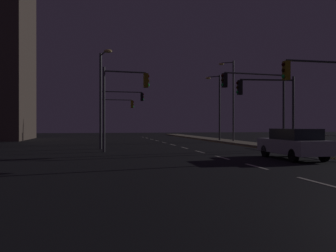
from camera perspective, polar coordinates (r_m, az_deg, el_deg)
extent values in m
plane|color=black|center=(22.74, 5.00, -4.27)|extent=(112.00, 112.00, 0.00)
cube|color=gray|center=(25.56, 19.85, -3.63)|extent=(2.27, 77.00, 0.14)
cube|color=silver|center=(11.44, 23.71, -8.64)|extent=(0.14, 2.00, 0.01)
cube|color=silver|center=(14.85, 14.63, -6.61)|extent=(0.14, 2.00, 0.01)
cube|color=silver|center=(18.49, 9.07, -5.27)|extent=(0.14, 2.00, 0.01)
cube|color=silver|center=(22.26, 5.38, -4.35)|extent=(0.14, 2.00, 0.01)
cube|color=silver|center=(26.10, 2.77, -3.68)|extent=(0.14, 2.00, 0.01)
cube|color=silver|center=(29.98, 0.83, -3.19)|extent=(0.14, 2.00, 0.01)
cube|color=silver|center=(33.89, -0.66, -2.80)|extent=(0.14, 2.00, 0.01)
cube|color=silver|center=(37.81, -1.83, -2.49)|extent=(0.14, 2.00, 0.01)
cube|color=silver|center=(41.75, -2.79, -2.24)|extent=(0.14, 2.00, 0.01)
cube|color=silver|center=(45.70, -3.58, -2.04)|extent=(0.14, 2.00, 0.01)
cube|color=silver|center=(49.66, -4.25, -1.86)|extent=(0.14, 2.00, 0.01)
cube|color=gold|center=(29.33, 12.38, -3.26)|extent=(0.14, 53.00, 0.01)
cube|color=silver|center=(18.61, 20.21, -3.19)|extent=(1.91, 4.43, 0.70)
cube|color=#1E2328|center=(18.38, 20.62, -1.28)|extent=(1.65, 2.50, 0.55)
cylinder|color=black|center=(19.48, 16.05, -4.07)|extent=(0.23, 0.64, 0.64)
cylinder|color=black|center=(20.25, 20.10, -3.91)|extent=(0.23, 0.64, 0.64)
cylinder|color=black|center=(17.02, 20.34, -4.68)|extent=(0.23, 0.64, 0.64)
cylinder|color=black|center=(17.90, 24.74, -4.45)|extent=(0.23, 0.64, 0.64)
cylinder|color=#2D3033|center=(19.39, 23.80, 9.89)|extent=(3.52, 0.13, 0.11)
cube|color=olive|center=(18.36, 19.26, 8.79)|extent=(0.28, 0.34, 0.95)
sphere|color=black|center=(18.33, 18.84, 9.76)|extent=(0.20, 0.20, 0.20)
sphere|color=black|center=(18.28, 18.83, 8.83)|extent=(0.20, 0.20, 0.20)
sphere|color=#19D84C|center=(18.23, 18.83, 7.90)|extent=(0.20, 0.20, 0.20)
cylinder|color=#4C4C51|center=(22.42, -10.72, 2.73)|extent=(0.16, 0.16, 5.53)
cylinder|color=#4C4C51|center=(22.85, -7.20, 9.02)|extent=(2.79, 0.33, 0.11)
cube|color=olive|center=(23.03, -3.74, 7.63)|extent=(0.31, 0.36, 0.95)
sphere|color=black|center=(23.11, -3.37, 8.36)|extent=(0.20, 0.20, 0.20)
sphere|color=black|center=(23.07, -3.37, 7.62)|extent=(0.20, 0.20, 0.20)
sphere|color=#19D84C|center=(23.03, -3.37, 6.88)|extent=(0.20, 0.20, 0.20)
cylinder|color=#38383D|center=(25.36, 18.86, 2.58)|extent=(0.16, 0.16, 5.38)
cylinder|color=#4C4C51|center=(24.32, 14.41, 8.47)|extent=(4.59, 0.50, 0.11)
cube|color=black|center=(23.15, 9.49, 7.58)|extent=(0.31, 0.36, 0.95)
sphere|color=black|center=(23.12, 9.14, 8.34)|extent=(0.20, 0.20, 0.20)
sphere|color=black|center=(23.08, 9.14, 7.60)|extent=(0.20, 0.20, 0.20)
sphere|color=#19D84C|center=(23.05, 9.14, 6.86)|extent=(0.20, 0.20, 0.20)
cylinder|color=#4C4C51|center=(42.51, -11.16, 1.26)|extent=(0.16, 0.16, 5.15)
cylinder|color=#4C4C51|center=(42.76, -8.61, 4.38)|extent=(3.81, 0.26, 0.11)
cube|color=olive|center=(42.95, -6.07, 3.66)|extent=(0.29, 0.35, 0.95)
sphere|color=black|center=(43.00, -5.87, 4.05)|extent=(0.20, 0.20, 0.20)
sphere|color=black|center=(42.98, -5.87, 3.65)|extent=(0.20, 0.20, 0.20)
sphere|color=#19D84C|center=(42.96, -5.87, 3.26)|extent=(0.20, 0.20, 0.20)
cylinder|color=#38383D|center=(24.00, 20.31, 2.08)|extent=(0.16, 0.16, 4.85)
cylinder|color=#2D3033|center=(23.45, 16.27, 7.45)|extent=(3.62, 0.53, 0.11)
cube|color=black|center=(22.79, 11.99, 6.34)|extent=(0.32, 0.37, 0.95)
sphere|color=black|center=(22.78, 11.61, 7.10)|extent=(0.20, 0.20, 0.20)
sphere|color=black|center=(22.74, 11.61, 6.35)|extent=(0.20, 0.20, 0.20)
sphere|color=#19D84C|center=(22.71, 11.61, 5.60)|extent=(0.20, 0.20, 0.20)
cylinder|color=#38383D|center=(38.68, -11.31, 1.83)|extent=(0.16, 0.16, 5.78)
cylinder|color=#38383D|center=(38.99, -7.85, 5.71)|extent=(4.69, 0.20, 0.11)
cube|color=black|center=(39.22, -4.42, 4.90)|extent=(0.29, 0.35, 0.95)
sphere|color=black|center=(39.27, -4.20, 5.34)|extent=(0.20, 0.20, 0.20)
sphere|color=black|center=(39.24, -4.20, 4.90)|extent=(0.20, 0.20, 0.20)
sphere|color=#19D84C|center=(39.22, -4.20, 4.46)|extent=(0.20, 0.20, 0.20)
cylinder|color=#4C4C51|center=(35.40, 10.93, 4.17)|extent=(0.18, 0.18, 8.19)
cylinder|color=#4C4C51|center=(36.01, 9.94, 10.44)|extent=(1.10, 0.77, 0.10)
ellipsoid|color=#F9D172|center=(36.11, 8.96, 10.25)|extent=(0.56, 0.36, 0.24)
cylinder|color=#38383D|center=(36.66, 8.66, 3.09)|extent=(0.18, 0.18, 6.98)
cylinder|color=#38383D|center=(37.24, 7.70, 8.21)|extent=(1.06, 0.98, 0.10)
ellipsoid|color=#F9D172|center=(37.48, 6.74, 8.00)|extent=(0.56, 0.36, 0.24)
cylinder|color=#4C4C51|center=(25.29, -11.26, 4.12)|extent=(0.18, 0.18, 7.01)
cylinder|color=#4C4C51|center=(24.77, -10.69, 12.04)|extent=(0.56, 2.01, 0.10)
ellipsoid|color=#F9D172|center=(23.79, -10.06, 12.29)|extent=(0.56, 0.36, 0.24)
cylinder|color=#59595E|center=(25.78, 22.10, -2.39)|extent=(0.09, 0.09, 0.95)
cylinder|color=#59595E|center=(28.49, 18.50, -2.14)|extent=(0.09, 0.09, 0.95)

